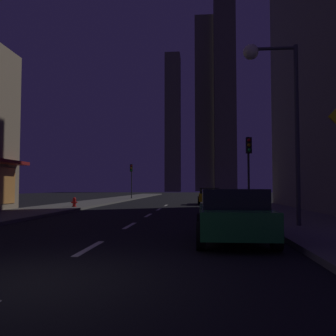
% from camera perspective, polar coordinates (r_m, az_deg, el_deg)
% --- Properties ---
extents(ground_plane, '(78.00, 136.00, 0.10)m').
position_cam_1_polar(ground_plane, '(37.66, 0.75, -5.41)').
color(ground_plane, black).
extents(sidewalk_right, '(4.00, 76.00, 0.15)m').
position_cam_1_polar(sidewalk_right, '(37.81, 11.44, -5.15)').
color(sidewalk_right, '#605E59').
rests_on(sidewalk_right, ground).
extents(sidewalk_left, '(4.00, 76.00, 0.15)m').
position_cam_1_polar(sidewalk_left, '(38.78, -9.66, -5.12)').
color(sidewalk_left, '#605E59').
rests_on(sidewalk_left, ground).
extents(lane_marking_center, '(0.16, 28.20, 0.01)m').
position_cam_1_polar(lane_marking_center, '(16.81, -4.37, -8.14)').
color(lane_marking_center, silver).
rests_on(lane_marking_center, ground).
extents(skyscraper_distant_tall, '(5.12, 7.20, 47.31)m').
position_cam_1_polar(skyscraper_distant_tall, '(125.19, 0.78, 7.13)').
color(skyscraper_distant_tall, brown).
rests_on(skyscraper_distant_tall, ground).
extents(skyscraper_distant_mid, '(7.22, 6.49, 67.93)m').
position_cam_1_polar(skyscraper_distant_mid, '(142.97, 5.75, 10.08)').
color(skyscraper_distant_mid, '#5D5845').
rests_on(skyscraper_distant_mid, ground).
extents(skyscraper_distant_short, '(7.60, 8.08, 75.18)m').
position_cam_1_polar(skyscraper_distant_short, '(136.15, 8.95, 12.35)').
color(skyscraper_distant_short, '#4E4A3A').
rests_on(skyscraper_distant_short, ground).
extents(car_parked_near, '(1.98, 4.24, 1.45)m').
position_cam_1_polar(car_parked_near, '(10.13, 10.18, -7.29)').
color(car_parked_near, '#1E722D').
rests_on(car_parked_near, ground).
extents(car_parked_far, '(1.98, 4.24, 1.45)m').
position_cam_1_polar(car_parked_far, '(31.87, 6.51, -4.40)').
color(car_parked_far, gold).
rests_on(car_parked_far, ground).
extents(fire_hydrant_far_left, '(0.42, 0.30, 0.65)m').
position_cam_1_polar(fire_hydrant_far_left, '(25.88, -14.58, -5.27)').
color(fire_hydrant_far_left, red).
rests_on(fire_hydrant_far_left, sidewalk_left).
extents(traffic_light_near_right, '(0.32, 0.48, 4.20)m').
position_cam_1_polar(traffic_light_near_right, '(20.80, 12.63, 1.69)').
color(traffic_light_near_right, '#2D2D2D').
rests_on(traffic_light_near_right, sidewalk_right).
extents(traffic_light_far_left, '(0.32, 0.48, 4.20)m').
position_cam_1_polar(traffic_light_far_left, '(44.37, -5.80, -0.85)').
color(traffic_light_far_left, '#2D2D2D').
rests_on(traffic_light_far_left, sidewalk_left).
extents(street_lamp_right, '(1.96, 0.56, 6.58)m').
position_cam_1_polar(street_lamp_right, '(13.91, 16.25, 11.93)').
color(street_lamp_right, '#38383D').
rests_on(street_lamp_right, sidewalk_right).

